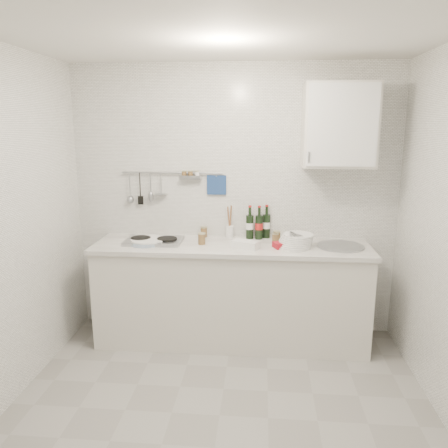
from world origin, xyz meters
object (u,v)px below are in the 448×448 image
Objects in this scene: plate_stack_hob at (147,241)px; plate_stack_sink at (296,241)px; wine_bottles at (258,222)px; wall_cabinet at (339,125)px; utensil_crock at (230,230)px.

plate_stack_hob is 1.31m from plate_stack_sink.
wine_bottles is at bearing 15.44° from plate_stack_hob.
plate_stack_hob is at bearing -179.90° from plate_stack_sink.
wine_bottles is (-0.32, 0.27, 0.10)m from plate_stack_sink.
wall_cabinet is 2.14× the size of plate_stack_hob.
plate_stack_sink is (-0.34, -0.16, -0.98)m from wall_cabinet.
utensil_crock is at bearing 154.99° from plate_stack_sink.
utensil_crock is (-0.27, 0.01, -0.08)m from wine_bottles.
wall_cabinet is at bearing 24.55° from plate_stack_sink.
wine_bottles and utensil_crock have the same top height.
plate_stack_sink is 0.66m from utensil_crock.
wall_cabinet is at bearing -7.43° from utensil_crock.
plate_stack_hob is 1.00× the size of plate_stack_sink.
wine_bottles reaches higher than plate_stack_sink.
wine_bottles is (0.99, 0.27, 0.13)m from plate_stack_hob.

